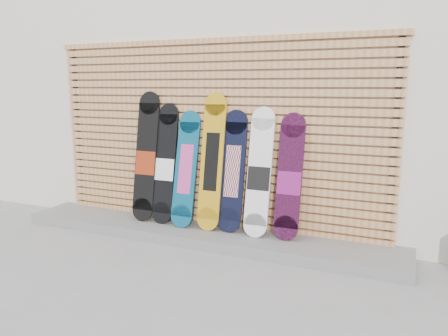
{
  "coord_description": "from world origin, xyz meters",
  "views": [
    {
      "loc": [
        2.02,
        -3.68,
        1.76
      ],
      "look_at": [
        0.11,
        0.75,
        0.85
      ],
      "focal_mm": 35.0,
      "sensor_mm": 36.0,
      "label": 1
    }
  ],
  "objects_px": {
    "snowboard_3": "(212,162)",
    "snowboard_0": "(146,157)",
    "snowboard_4": "(233,171)",
    "snowboard_2": "(186,169)",
    "snowboard_5": "(259,173)",
    "snowboard_1": "(165,164)",
    "snowboard_6": "(290,178)"
  },
  "relations": [
    {
      "from": "snowboard_3",
      "to": "snowboard_0",
      "type": "bearing_deg",
      "value": 180.0
    },
    {
      "from": "snowboard_4",
      "to": "snowboard_2",
      "type": "bearing_deg",
      "value": -176.79
    },
    {
      "from": "snowboard_0",
      "to": "snowboard_3",
      "type": "distance_m",
      "value": 0.89
    },
    {
      "from": "snowboard_0",
      "to": "snowboard_5",
      "type": "xyz_separation_m",
      "value": [
        1.47,
        -0.0,
        -0.08
      ]
    },
    {
      "from": "snowboard_4",
      "to": "snowboard_5",
      "type": "bearing_deg",
      "value": -3.56
    },
    {
      "from": "snowboard_1",
      "to": "snowboard_2",
      "type": "xyz_separation_m",
      "value": [
        0.29,
        -0.02,
        -0.03
      ]
    },
    {
      "from": "snowboard_6",
      "to": "snowboard_4",
      "type": "bearing_deg",
      "value": 179.77
    },
    {
      "from": "snowboard_0",
      "to": "snowboard_1",
      "type": "relative_size",
      "value": 1.1
    },
    {
      "from": "snowboard_2",
      "to": "snowboard_4",
      "type": "height_order",
      "value": "snowboard_4"
    },
    {
      "from": "snowboard_5",
      "to": "snowboard_6",
      "type": "relative_size",
      "value": 1.04
    },
    {
      "from": "snowboard_4",
      "to": "snowboard_5",
      "type": "distance_m",
      "value": 0.33
    },
    {
      "from": "snowboard_2",
      "to": "snowboard_4",
      "type": "bearing_deg",
      "value": 3.21
    },
    {
      "from": "snowboard_2",
      "to": "snowboard_4",
      "type": "xyz_separation_m",
      "value": [
        0.58,
        0.03,
        0.01
      ]
    },
    {
      "from": "snowboard_0",
      "to": "snowboard_3",
      "type": "bearing_deg",
      "value": -0.0
    },
    {
      "from": "snowboard_3",
      "to": "snowboard_2",
      "type": "bearing_deg",
      "value": -177.51
    },
    {
      "from": "snowboard_1",
      "to": "snowboard_6",
      "type": "distance_m",
      "value": 1.54
    },
    {
      "from": "snowboard_1",
      "to": "snowboard_2",
      "type": "height_order",
      "value": "snowboard_1"
    },
    {
      "from": "snowboard_4",
      "to": "snowboard_6",
      "type": "height_order",
      "value": "snowboard_4"
    },
    {
      "from": "snowboard_2",
      "to": "snowboard_3",
      "type": "distance_m",
      "value": 0.35
    },
    {
      "from": "snowboard_6",
      "to": "snowboard_1",
      "type": "bearing_deg",
      "value": -179.57
    },
    {
      "from": "snowboard_3",
      "to": "snowboard_5",
      "type": "xyz_separation_m",
      "value": [
        0.58,
        -0.0,
        -0.08
      ]
    },
    {
      "from": "snowboard_0",
      "to": "snowboard_5",
      "type": "height_order",
      "value": "snowboard_0"
    },
    {
      "from": "snowboard_3",
      "to": "snowboard_4",
      "type": "distance_m",
      "value": 0.27
    },
    {
      "from": "snowboard_3",
      "to": "snowboard_4",
      "type": "xyz_separation_m",
      "value": [
        0.25,
        0.02,
        -0.09
      ]
    },
    {
      "from": "snowboard_1",
      "to": "snowboard_6",
      "type": "xyz_separation_m",
      "value": [
        1.54,
        0.01,
        -0.04
      ]
    },
    {
      "from": "snowboard_0",
      "to": "snowboard_3",
      "type": "xyz_separation_m",
      "value": [
        0.89,
        -0.0,
        0.01
      ]
    },
    {
      "from": "snowboard_0",
      "to": "snowboard_2",
      "type": "distance_m",
      "value": 0.57
    },
    {
      "from": "snowboard_4",
      "to": "snowboard_5",
      "type": "relative_size",
      "value": 0.97
    },
    {
      "from": "snowboard_2",
      "to": "snowboard_4",
      "type": "relative_size",
      "value": 0.98
    },
    {
      "from": "snowboard_3",
      "to": "snowboard_6",
      "type": "relative_size",
      "value": 1.15
    },
    {
      "from": "snowboard_0",
      "to": "snowboard_4",
      "type": "bearing_deg",
      "value": 0.91
    },
    {
      "from": "snowboard_0",
      "to": "snowboard_3",
      "type": "relative_size",
      "value": 1.01
    }
  ]
}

